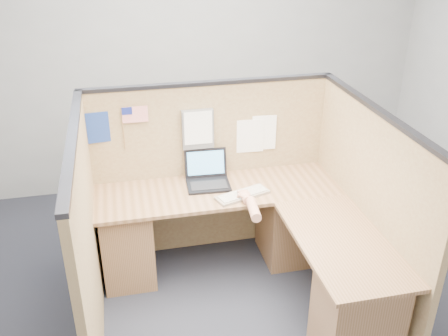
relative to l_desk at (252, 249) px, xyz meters
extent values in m
plane|color=black|center=(-0.18, -0.29, -0.39)|extent=(5.00, 5.00, 0.00)
plane|color=gray|center=(-0.18, 1.96, 1.01)|extent=(5.00, 0.00, 5.00)
cube|color=olive|center=(-0.18, 0.71, 0.36)|extent=(2.05, 0.05, 1.50)
cube|color=#232328|center=(-0.18, 0.71, 1.12)|extent=(2.05, 0.06, 0.03)
cube|color=olive|center=(-1.18, -0.19, 0.36)|extent=(0.05, 1.80, 1.50)
cube|color=#232328|center=(-1.18, -0.19, 1.12)|extent=(0.06, 1.80, 0.03)
cube|color=olive|center=(0.82, -0.19, 0.36)|extent=(0.05, 1.80, 1.50)
cube|color=#232328|center=(0.82, -0.19, 1.12)|extent=(0.06, 1.80, 0.03)
cube|color=brown|center=(-0.18, 0.39, 0.32)|extent=(1.95, 0.60, 0.03)
cube|color=brown|center=(0.49, -0.49, 0.32)|extent=(0.60, 1.15, 0.03)
cube|color=brown|center=(-0.93, 0.39, -0.04)|extent=(0.40, 0.50, 0.70)
cube|color=brown|center=(0.42, 0.39, -0.04)|extent=(0.40, 0.50, 0.70)
cube|color=brown|center=(0.49, -0.81, -0.04)|extent=(0.50, 0.40, 0.70)
cube|color=black|center=(-0.25, 0.46, 0.35)|extent=(0.36, 0.28, 0.02)
cube|color=black|center=(-0.25, 0.62, 0.47)|extent=(0.35, 0.09, 0.23)
cube|color=teal|center=(-0.25, 0.61, 0.47)|extent=(0.31, 0.07, 0.19)
cube|color=gray|center=(-0.02, 0.24, 0.35)|extent=(0.46, 0.27, 0.02)
cube|color=silver|center=(-0.02, 0.24, 0.36)|extent=(0.41, 0.23, 0.01)
ellipsoid|color=#BBBBBF|center=(-0.02, 0.19, 0.36)|extent=(0.11, 0.07, 0.05)
ellipsoid|color=tan|center=(-0.02, 0.18, 0.39)|extent=(0.09, 0.12, 0.05)
cylinder|color=tan|center=(-0.01, 0.13, 0.37)|extent=(0.07, 0.05, 0.07)
cylinder|color=tan|center=(0.00, -0.02, 0.37)|extent=(0.10, 0.28, 0.08)
cube|color=navy|center=(-1.06, 0.68, 0.83)|extent=(0.19, 0.02, 0.25)
cylinder|color=olive|center=(-0.88, 0.67, 0.81)|extent=(0.01, 0.01, 0.35)
cube|color=red|center=(-0.78, 0.67, 0.92)|extent=(0.20, 0.00, 0.13)
cube|color=navy|center=(-0.84, 0.67, 0.96)|extent=(0.08, 0.00, 0.06)
cube|color=slate|center=(-0.29, 0.66, 0.76)|extent=(0.26, 0.05, 0.33)
cube|color=white|center=(-0.29, 0.63, 0.78)|extent=(0.23, 0.01, 0.28)
cube|color=white|center=(0.26, 0.68, 0.67)|extent=(0.24, 0.03, 0.31)
cube|color=white|center=(0.16, 0.68, 0.65)|extent=(0.23, 0.02, 0.29)
camera|label=1|loc=(-0.90, -3.03, 2.28)|focal=40.00mm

